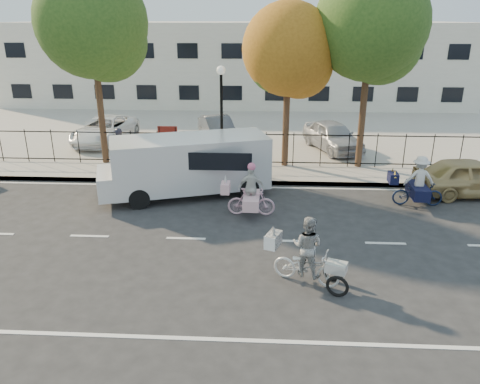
# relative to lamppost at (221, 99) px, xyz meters

# --- Properties ---
(ground) EXTENTS (120.00, 120.00, 0.00)m
(ground) POSITION_rel_lamppost_xyz_m (-0.50, -6.80, -3.11)
(ground) COLOR #333334
(road_markings) EXTENTS (60.00, 9.52, 0.01)m
(road_markings) POSITION_rel_lamppost_xyz_m (-0.50, -6.80, -3.11)
(road_markings) COLOR silver
(road_markings) RESTS_ON ground
(curb) EXTENTS (60.00, 0.10, 0.15)m
(curb) POSITION_rel_lamppost_xyz_m (-0.50, -1.75, -3.04)
(curb) COLOR #A8A399
(curb) RESTS_ON ground
(sidewalk) EXTENTS (60.00, 2.20, 0.15)m
(sidewalk) POSITION_rel_lamppost_xyz_m (-0.50, -0.70, -3.04)
(sidewalk) COLOR #A8A399
(sidewalk) RESTS_ON ground
(parking_lot) EXTENTS (60.00, 15.60, 0.15)m
(parking_lot) POSITION_rel_lamppost_xyz_m (-0.50, 8.20, -3.04)
(parking_lot) COLOR #A8A399
(parking_lot) RESTS_ON ground
(iron_fence) EXTENTS (58.00, 0.06, 1.50)m
(iron_fence) POSITION_rel_lamppost_xyz_m (-0.50, 0.40, -2.21)
(iron_fence) COLOR black
(iron_fence) RESTS_ON sidewalk
(building) EXTENTS (34.00, 10.00, 6.00)m
(building) POSITION_rel_lamppost_xyz_m (-0.50, 18.20, -0.11)
(building) COLOR silver
(building) RESTS_ON ground
(lamppost) EXTENTS (0.36, 0.36, 4.33)m
(lamppost) POSITION_rel_lamppost_xyz_m (0.00, 0.00, 0.00)
(lamppost) COLOR black
(lamppost) RESTS_ON sidewalk
(street_sign) EXTENTS (0.85, 0.06, 1.80)m
(street_sign) POSITION_rel_lamppost_xyz_m (-2.35, 0.00, -1.70)
(street_sign) COLOR black
(street_sign) RESTS_ON sidewalk
(zebra_trike) EXTENTS (2.08, 1.41, 1.80)m
(zebra_trike) POSITION_rel_lamppost_xyz_m (2.95, -9.11, -2.42)
(zebra_trike) COLOR white
(zebra_trike) RESTS_ON ground
(unicorn_bike) EXTENTS (1.83, 1.27, 1.86)m
(unicorn_bike) POSITION_rel_lamppost_xyz_m (1.39, -4.87, -2.43)
(unicorn_bike) COLOR #EEB5CB
(unicorn_bike) RESTS_ON ground
(bull_bike) EXTENTS (1.95, 1.34, 1.82)m
(bull_bike) POSITION_rel_lamppost_xyz_m (7.28, -3.66, -2.39)
(bull_bike) COLOR #101B36
(bull_bike) RESTS_ON ground
(white_van) EXTENTS (6.71, 3.77, 2.21)m
(white_van) POSITION_rel_lamppost_xyz_m (-1.02, -3.00, -1.89)
(white_van) COLOR white
(white_van) RESTS_ON ground
(gold_sedan) EXTENTS (4.35, 2.07, 1.44)m
(gold_sedan) POSITION_rel_lamppost_xyz_m (9.59, -2.53, -2.39)
(gold_sedan) COLOR tan
(gold_sedan) RESTS_ON ground
(pedestrian) EXTENTS (0.78, 0.65, 1.82)m
(pedestrian) POSITION_rel_lamppost_xyz_m (-4.35, -0.54, -2.05)
(pedestrian) COLOR black
(pedestrian) RESTS_ON sidewalk
(lot_car_b) EXTENTS (2.77, 5.03, 1.33)m
(lot_car_b) POSITION_rel_lamppost_xyz_m (-6.53, 4.07, -2.29)
(lot_car_b) COLOR white
(lot_car_b) RESTS_ON parking_lot
(lot_car_c) EXTENTS (2.60, 4.12, 1.28)m
(lot_car_c) POSITION_rel_lamppost_xyz_m (-0.65, 4.66, -2.32)
(lot_car_c) COLOR #4E5156
(lot_car_c) RESTS_ON parking_lot
(lot_car_d) EXTENTS (3.00, 4.50, 1.42)m
(lot_car_d) POSITION_rel_lamppost_xyz_m (5.18, 3.17, -2.25)
(lot_car_d) COLOR #A7A9AE
(lot_car_d) RESTS_ON parking_lot
(tree_west) EXTENTS (4.61, 4.61, 8.45)m
(tree_west) POSITION_rel_lamppost_xyz_m (-5.21, 0.56, 2.81)
(tree_west) COLOR #442D1D
(tree_west) RESTS_ON ground
(tree_mid) EXTENTS (3.83, 3.83, 7.02)m
(tree_mid) POSITION_rel_lamppost_xyz_m (2.88, 0.56, 1.80)
(tree_mid) COLOR #442D1D
(tree_mid) RESTS_ON ground
(tree_east) EXTENTS (4.57, 4.57, 8.37)m
(tree_east) POSITION_rel_lamppost_xyz_m (6.12, 0.56, 2.75)
(tree_east) COLOR #442D1D
(tree_east) RESTS_ON ground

